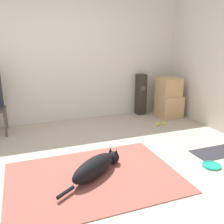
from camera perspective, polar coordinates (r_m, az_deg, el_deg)
ground_plane at (r=3.26m, az=-6.05°, el=-12.80°), size 12.00×12.00×0.00m
wall_back at (r=4.92m, az=-12.90°, el=12.37°), size 8.00×0.06×2.55m
area_rug at (r=3.07m, az=-4.21°, el=-14.62°), size 1.99×1.43×0.01m
dog at (r=3.04m, az=-3.65°, el=-12.31°), size 0.91×0.67×0.25m
frisbee at (r=3.54m, az=21.81°, el=-11.29°), size 0.24×0.24×0.03m
cardboard_box_lower at (r=5.37m, az=12.84°, el=1.33°), size 0.46×0.45×0.46m
cardboard_box_upper at (r=5.29m, az=12.89°, el=5.68°), size 0.42×0.42×0.37m
floor_speaker at (r=5.41m, az=6.61°, el=4.01°), size 0.19×0.19×0.87m
tennis_ball_by_boxes at (r=4.81m, az=10.45°, el=-2.72°), size 0.07×0.07×0.07m
tennis_ball_near_speaker at (r=4.89m, az=11.82°, el=-2.50°), size 0.07×0.07×0.07m
door_mat at (r=3.99m, az=23.12°, el=-8.37°), size 0.79×0.38×0.01m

